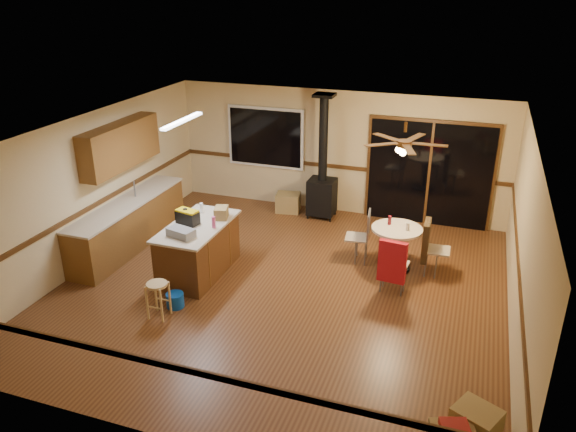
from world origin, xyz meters
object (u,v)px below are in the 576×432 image
at_px(dining_table, 396,241).
at_px(box_corner_b, 476,423).
at_px(toolbox_black, 188,218).
at_px(toolbox_grey, 181,233).
at_px(chair_left, 363,231).
at_px(kitchen_island, 198,249).
at_px(blue_bucket, 175,300).
at_px(wood_stove, 322,184).
at_px(chair_near, 393,261).
at_px(chair_right, 428,241).
at_px(box_under_window, 288,203).
at_px(bar_stool, 158,300).

height_order(dining_table, box_corner_b, dining_table).
distance_m(toolbox_black, box_corner_b, 5.39).
bearing_deg(toolbox_grey, chair_left, 35.65).
height_order(toolbox_grey, dining_table, toolbox_grey).
xyz_separation_m(dining_table, box_corner_b, (1.47, -3.61, -0.34)).
bearing_deg(toolbox_grey, kitchen_island, 87.53).
bearing_deg(blue_bucket, wood_stove, 74.38).
bearing_deg(box_corner_b, blue_bucket, 163.97).
height_order(wood_stove, chair_near, wood_stove).
relative_size(chair_near, chair_right, 1.00).
bearing_deg(wood_stove, dining_table, -44.69).
bearing_deg(box_corner_b, dining_table, 112.15).
height_order(wood_stove, box_under_window, wood_stove).
distance_m(wood_stove, toolbox_grey, 3.78).
relative_size(bar_stool, chair_right, 0.81).
bearing_deg(chair_near, toolbox_black, -174.19).
xyz_separation_m(box_under_window, box_corner_b, (4.07, -5.47, -0.01)).
bearing_deg(kitchen_island, box_corner_b, -27.26).
xyz_separation_m(chair_left, chair_right, (1.11, -0.07, 0.01)).
height_order(kitchen_island, dining_table, kitchen_island).
bearing_deg(dining_table, chair_near, -84.70).
bearing_deg(wood_stove, chair_near, -54.62).
xyz_separation_m(dining_table, box_under_window, (-2.60, 1.86, -0.33)).
bearing_deg(kitchen_island, wood_stove, 66.91).
bearing_deg(chair_right, toolbox_grey, -154.30).
xyz_separation_m(toolbox_black, chair_right, (3.82, 1.27, -0.41)).
bearing_deg(box_under_window, wood_stove, -3.74).
bearing_deg(chair_right, wood_stove, 143.05).
xyz_separation_m(kitchen_island, dining_table, (3.13, 1.24, 0.08)).
height_order(kitchen_island, bar_stool, kitchen_island).
distance_m(chair_near, chair_right, 1.02).
xyz_separation_m(toolbox_black, box_under_window, (0.70, 3.09, -0.80)).
height_order(wood_stove, box_corner_b, wood_stove).
height_order(chair_left, chair_right, same).
xyz_separation_m(chair_near, box_corner_b, (1.39, -2.73, -0.41)).
height_order(blue_bucket, box_under_window, box_under_window).
distance_m(wood_stove, chair_left, 2.11).
distance_m(kitchen_island, box_corner_b, 5.18).
bearing_deg(chair_right, toolbox_black, -161.58).
distance_m(wood_stove, chair_near, 3.31).
relative_size(blue_bucket, chair_right, 0.39).
bearing_deg(bar_stool, dining_table, 40.66).
height_order(blue_bucket, chair_right, chair_right).
relative_size(dining_table, box_under_window, 1.71).
bearing_deg(bar_stool, kitchen_island, 92.26).
bearing_deg(toolbox_grey, dining_table, 28.63).
distance_m(toolbox_black, chair_near, 3.42).
relative_size(toolbox_black, box_under_window, 0.76).
relative_size(kitchen_island, blue_bucket, 6.16).
xyz_separation_m(wood_stove, chair_right, (2.35, -1.77, -0.13)).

